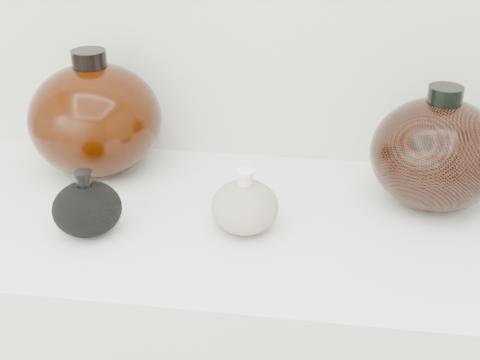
# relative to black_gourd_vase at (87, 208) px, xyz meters

# --- Properties ---
(black_gourd_vase) EXTENTS (0.15, 0.15, 0.11)m
(black_gourd_vase) POSITION_rel_black_gourd_vase_xyz_m (0.00, 0.00, 0.00)
(black_gourd_vase) COLOR black
(black_gourd_vase) RESTS_ON display_counter
(cream_gourd_vase) EXTENTS (0.12, 0.12, 0.11)m
(cream_gourd_vase) POSITION_rel_black_gourd_vase_xyz_m (0.25, 0.04, -0.00)
(cream_gourd_vase) COLOR beige
(cream_gourd_vase) RESTS_ON display_counter
(left_round_pot) EXTENTS (0.27, 0.27, 0.23)m
(left_round_pot) POSITION_rel_black_gourd_vase_xyz_m (-0.06, 0.22, 0.06)
(left_round_pot) COLOR black
(left_round_pot) RESTS_ON display_counter
(right_round_pot) EXTENTS (0.28, 0.28, 0.21)m
(right_round_pot) POSITION_rel_black_gourd_vase_xyz_m (0.55, 0.18, 0.05)
(right_round_pot) COLOR black
(right_round_pot) RESTS_ON display_counter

